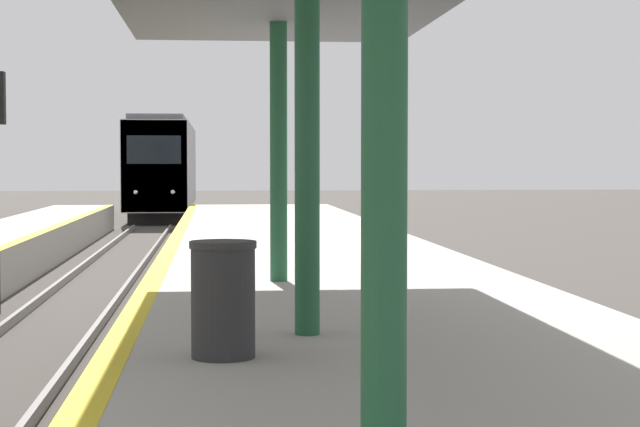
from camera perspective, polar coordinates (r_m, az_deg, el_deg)
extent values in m
cube|color=black|center=(52.86, -8.31, 0.14)|extent=(2.35, 15.08, 0.55)
cube|color=#99999E|center=(52.81, -8.32, 2.54)|extent=(2.76, 16.76, 3.87)
cube|color=#E54C19|center=(44.52, -8.84, 2.51)|extent=(2.70, 0.16, 3.80)
cube|color=black|center=(44.46, -8.85, 3.39)|extent=(2.21, 0.06, 1.16)
cube|color=#59595E|center=(52.84, -8.34, 4.77)|extent=(2.35, 15.92, 0.24)
sphere|color=white|center=(44.52, -9.81, 1.13)|extent=(0.18, 0.18, 0.18)
sphere|color=white|center=(44.44, -7.86, 1.15)|extent=(0.18, 0.18, 0.18)
cylinder|color=#1E5133|center=(5.54, 3.45, 4.32)|extent=(0.24, 0.24, 3.61)
cylinder|color=#1E5133|center=(10.22, -0.69, 3.58)|extent=(0.24, 0.24, 3.61)
cylinder|color=#1E5133|center=(14.91, -2.22, 3.29)|extent=(0.24, 0.24, 3.61)
cylinder|color=#262628|center=(9.10, -5.19, -4.78)|extent=(0.54, 0.54, 0.93)
cylinder|color=#262626|center=(9.05, -5.20, -1.66)|extent=(0.57, 0.57, 0.06)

